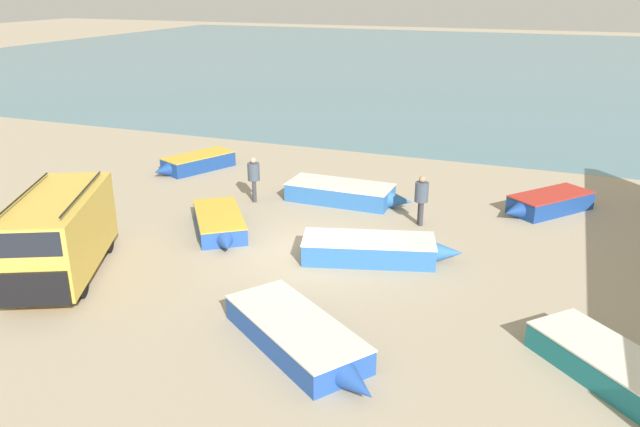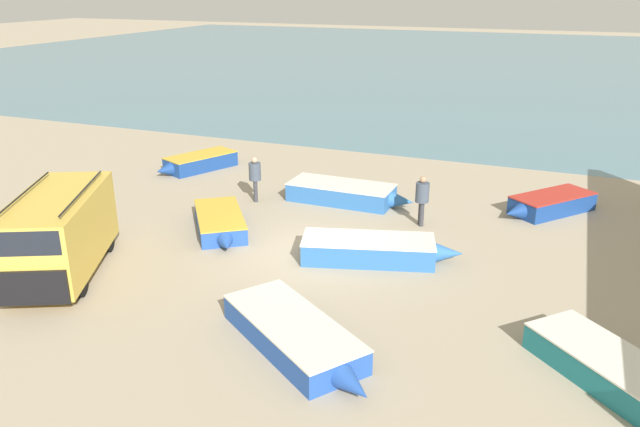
% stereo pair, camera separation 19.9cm
% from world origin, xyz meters
% --- Properties ---
extents(ground_plane, '(200.00, 200.00, 0.00)m').
position_xyz_m(ground_plane, '(0.00, 0.00, 0.00)').
color(ground_plane, tan).
extents(sea_water, '(120.00, 80.00, 0.01)m').
position_xyz_m(sea_water, '(0.00, 52.00, 0.00)').
color(sea_water, slate).
rests_on(sea_water, ground_plane).
extents(parked_van, '(3.84, 5.16, 2.44)m').
position_xyz_m(parked_van, '(-5.97, -3.84, 1.26)').
color(parked_van, gold).
rests_on(parked_van, ground_plane).
extents(fishing_rowboat_0, '(4.82, 2.49, 0.67)m').
position_xyz_m(fishing_rowboat_0, '(1.91, 0.30, 0.34)').
color(fishing_rowboat_0, '#2D66AD').
rests_on(fishing_rowboat_0, ground_plane).
extents(fishing_rowboat_1, '(4.75, 1.67, 0.69)m').
position_xyz_m(fishing_rowboat_1, '(-0.66, 4.91, 0.34)').
color(fishing_rowboat_1, '#2D66AD').
rests_on(fishing_rowboat_1, ground_plane).
extents(fishing_rowboat_2, '(3.11, 3.53, 0.65)m').
position_xyz_m(fishing_rowboat_2, '(6.50, 6.56, 0.33)').
color(fishing_rowboat_2, navy).
rests_on(fishing_rowboat_2, ground_plane).
extents(fishing_rowboat_3, '(4.54, 3.61, 0.61)m').
position_xyz_m(fishing_rowboat_3, '(1.70, -4.88, 0.31)').
color(fishing_rowboat_3, '#234CA3').
rests_on(fishing_rowboat_3, ground_plane).
extents(fishing_rowboat_4, '(2.48, 3.80, 0.66)m').
position_xyz_m(fishing_rowboat_4, '(-8.12, 6.52, 0.33)').
color(fishing_rowboat_4, navy).
rests_on(fishing_rowboat_4, ground_plane).
extents(fishing_rowboat_5, '(3.61, 3.46, 0.61)m').
position_xyz_m(fishing_rowboat_5, '(8.23, -3.61, 0.30)').
color(fishing_rowboat_5, '#1E757F').
rests_on(fishing_rowboat_5, ground_plane).
extents(fishing_rowboat_6, '(3.13, 3.76, 0.58)m').
position_xyz_m(fishing_rowboat_6, '(-3.52, 0.62, 0.29)').
color(fishing_rowboat_6, '#234CA3').
rests_on(fishing_rowboat_6, ground_plane).
extents(fisherman_0, '(0.45, 0.45, 1.71)m').
position_xyz_m(fisherman_0, '(-3.82, 3.73, 1.02)').
color(fisherman_0, '#38383D').
rests_on(fisherman_0, ground_plane).
extents(fisherman_1, '(0.46, 0.46, 1.73)m').
position_xyz_m(fisherman_1, '(2.53, 3.62, 1.04)').
color(fisherman_1, '#38383D').
rests_on(fisherman_1, ground_plane).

